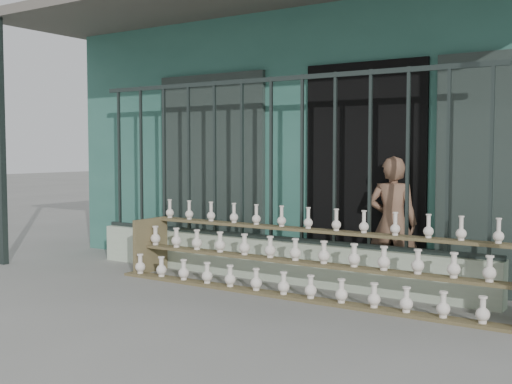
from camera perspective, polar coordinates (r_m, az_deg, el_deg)
The scene contains 6 objects.
ground at distance 6.20m, azimuth -5.22°, elevation -9.78°, with size 60.00×60.00×0.00m, color slate.
workshop_building at distance 9.68m, azimuth 10.73°, elevation 4.71°, with size 7.40×6.60×3.21m.
parapet_wall at distance 7.19m, azimuth 1.34°, elevation -6.05°, with size 5.00×0.20×0.45m, color #B2C3A7.
security_fence at distance 7.08m, azimuth 1.35°, elevation 2.95°, with size 5.00×0.04×1.80m.
shelf_rack at distance 6.45m, azimuth 4.71°, elevation -5.93°, with size 4.50×0.68×0.85m.
elderly_woman at distance 6.81m, azimuth 12.05°, elevation -2.70°, with size 0.51×0.33×1.38m, color brown.
Camera 1 is at (3.79, -4.68, 1.45)m, focal length 45.00 mm.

